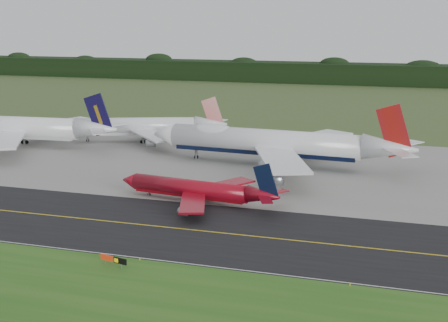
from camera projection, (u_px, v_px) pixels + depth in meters
ground at (178, 221)px, 119.48m from camera, size 600.00×600.00×0.00m
grass_verge at (88, 297)px, 86.86m from camera, size 400.00×30.00×0.01m
taxiway at (171, 228)px, 115.75m from camera, size 400.00×32.00×0.02m
apron at (247, 164)px, 167.01m from camera, size 400.00×78.00×0.01m
taxiway_centreline at (171, 228)px, 115.75m from camera, size 400.00×0.40×0.00m
taxiway_edge_line at (135, 257)px, 101.30m from camera, size 400.00×0.25×0.00m
horizon_treeline at (344, 75)px, 373.41m from camera, size 700.00×25.00×12.00m
jet_ba_747 at (273, 143)px, 163.71m from camera, size 71.64×59.23×18.01m
jet_red_737 at (198, 190)px, 131.26m from camera, size 37.02×29.96×10.00m
jet_navy_gold at (17, 128)px, 189.19m from camera, size 65.80×57.20×16.98m
jet_star_tail at (143, 127)px, 196.38m from camera, size 52.24×42.44×14.18m
taxiway_sign at (113, 259)px, 97.28m from camera, size 4.99×1.31×1.69m
edge_marker_center at (140, 259)px, 99.95m from camera, size 0.16×0.16×0.50m
edge_marker_right at (350, 284)px, 90.41m from camera, size 0.16×0.16×0.50m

